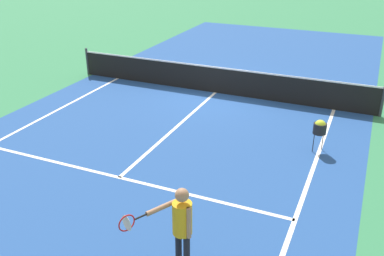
# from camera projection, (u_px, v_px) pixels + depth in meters

# --- Properties ---
(ground_plane) EXTENTS (60.00, 60.00, 0.00)m
(ground_plane) POSITION_uv_depth(u_px,v_px,m) (215.00, 93.00, 15.41)
(ground_plane) COLOR #337F51
(court_surface_inbounds) EXTENTS (10.62, 24.40, 0.00)m
(court_surface_inbounds) POSITION_uv_depth(u_px,v_px,m) (215.00, 93.00, 15.41)
(court_surface_inbounds) COLOR #234C93
(court_surface_inbounds) RESTS_ON ground_plane
(line_sideline_left) EXTENTS (0.10, 11.89, 0.01)m
(line_sideline_left) POSITION_uv_depth(u_px,v_px,m) (2.00, 139.00, 11.94)
(line_sideline_left) COLOR white
(line_sideline_left) RESTS_ON ground_plane
(line_sideline_right) EXTENTS (0.10, 11.89, 0.01)m
(line_sideline_right) POSITION_uv_depth(u_px,v_px,m) (299.00, 208.00, 8.96)
(line_sideline_right) COLOR white
(line_sideline_right) RESTS_ON ground_plane
(line_service_near) EXTENTS (8.22, 0.10, 0.01)m
(line_service_near) POSITION_uv_depth(u_px,v_px,m) (119.00, 177.00, 10.07)
(line_service_near) COLOR white
(line_service_near) RESTS_ON ground_plane
(line_center_service) EXTENTS (0.10, 6.40, 0.01)m
(line_center_service) POSITION_uv_depth(u_px,v_px,m) (177.00, 126.00, 12.74)
(line_center_service) COLOR white
(line_center_service) RESTS_ON ground_plane
(net) EXTENTS (11.07, 0.09, 1.07)m
(net) POSITION_uv_depth(u_px,v_px,m) (216.00, 79.00, 15.21)
(net) COLOR #33383D
(net) RESTS_ON ground_plane
(player_near) EXTENTS (0.87, 1.01, 1.65)m
(player_near) POSITION_uv_depth(u_px,v_px,m) (181.00, 223.00, 6.85)
(player_near) COLOR black
(player_near) RESTS_ON ground_plane
(ball_hopper) EXTENTS (0.34, 0.34, 0.87)m
(ball_hopper) POSITION_uv_depth(u_px,v_px,m) (320.00, 127.00, 11.04)
(ball_hopper) COLOR black
(ball_hopper) RESTS_ON ground_plane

